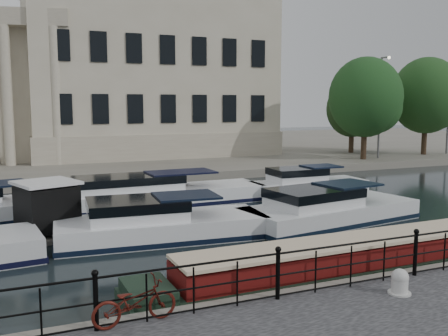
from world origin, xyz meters
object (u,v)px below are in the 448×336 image
Objects in this scene: bicycle at (135,302)px; narrowboat at (352,268)px; harbour_hut at (47,212)px; mooring_bollard at (400,282)px.

narrowboat is at bearing -81.33° from bicycle.
harbour_hut is at bearing 131.62° from narrowboat.
narrowboat is 11.13m from harbour_hut.
harbour_hut reaches higher than narrowboat.
mooring_bollard is at bearing -75.94° from harbour_hut.
bicycle is 9.81m from harbour_hut.
narrowboat is at bearing 78.22° from mooring_bollard.
bicycle is 0.13× the size of narrowboat.
narrowboat is 3.86× the size of harbour_hut.
bicycle is at bearing -103.57° from harbour_hut.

